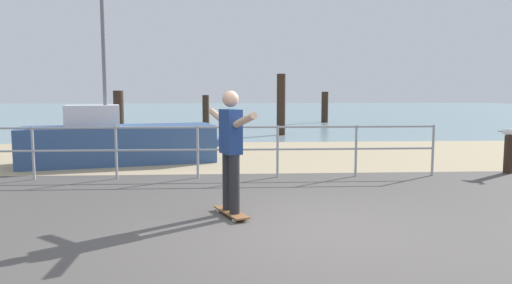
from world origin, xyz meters
name	(u,v)px	position (x,y,z in m)	size (l,w,h in m)	color
ground_plane	(313,260)	(0.00, -1.00, 0.00)	(24.00, 10.00, 0.04)	#514C49
beach_strip	(261,155)	(0.00, 7.00, 0.00)	(24.00, 6.00, 0.04)	tan
sea_surface	(239,111)	(0.00, 35.00, 0.00)	(72.00, 50.00, 0.04)	#75939E
railing_fence	(198,144)	(-1.47, 3.60, 0.70)	(9.51, 0.05, 1.05)	#9EA0A5
sailboat	(127,142)	(-3.29, 5.73, 0.52)	(5.06, 2.43, 4.99)	#335184
skateboard	(231,212)	(-0.83, 0.71, 0.07)	(0.50, 0.81, 0.08)	brown
skateboarder	(231,144)	(-0.83, 0.71, 1.02)	(0.65, 1.36, 1.65)	#26262B
bollard_short	(508,155)	(4.94, 3.76, 0.40)	(0.18, 0.18, 0.81)	#332319
seagull	(511,132)	(4.95, 3.75, 0.89)	(0.36, 0.39, 0.18)	white
groyne_post_0	(119,113)	(-5.18, 13.22, 0.87)	(0.39, 0.39, 1.74)	#332319
groyne_post_1	(206,110)	(-2.01, 18.19, 0.76)	(0.34, 0.34, 1.51)	#332319
groyne_post_2	(281,105)	(1.16, 12.55, 1.19)	(0.34, 0.34, 2.38)	#332319
groyne_post_3	(325,107)	(4.33, 19.69, 0.84)	(0.36, 0.36, 1.68)	#332319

